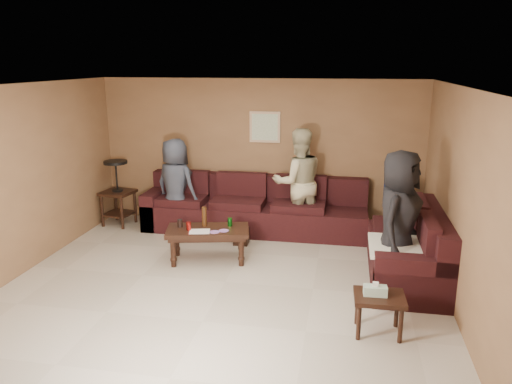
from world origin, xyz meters
TOP-DOWN VIEW (x-y plane):
  - room at (0.00, 0.00)m, footprint 5.60×5.50m
  - sectional_sofa at (0.81, 1.52)m, footprint 4.65×2.90m
  - coffee_table at (-0.41, 0.66)m, footprint 1.25×0.81m
  - end_table_left at (-2.39, 1.96)m, footprint 0.57×0.57m
  - side_table_right at (1.87, -0.92)m, footprint 0.54×0.44m
  - waste_bin at (-0.09, 1.40)m, footprint 0.23×0.23m
  - wall_art at (0.10, 2.48)m, footprint 0.52×0.04m
  - person_left at (-1.28, 1.84)m, footprint 0.88×0.72m
  - person_middle at (0.73, 2.03)m, footprint 1.03×0.92m
  - person_right at (2.14, 0.27)m, footprint 0.84×1.00m

SIDE VIEW (x-z plane):
  - waste_bin at x=-0.09m, z-range 0.00..0.27m
  - sectional_sofa at x=0.81m, z-range -0.16..0.81m
  - side_table_right at x=1.87m, z-range 0.09..0.66m
  - coffee_table at x=-0.41m, z-range 0.03..0.79m
  - end_table_left at x=-2.39m, z-range 0.03..1.16m
  - person_left at x=-1.28m, z-range 0.00..1.56m
  - person_middle at x=0.73m, z-range 0.00..1.75m
  - person_right at x=2.14m, z-range 0.00..1.76m
  - room at x=0.00m, z-range 0.41..2.91m
  - wall_art at x=0.10m, z-range 1.44..1.96m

